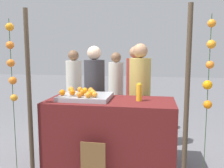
# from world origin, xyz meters

# --- Properties ---
(ground_plane) EXTENTS (24.00, 24.00, 0.00)m
(ground_plane) POSITION_xyz_m (0.00, 0.00, 0.00)
(ground_plane) COLOR slate
(stall_counter) EXTENTS (1.74, 0.79, 0.92)m
(stall_counter) POSITION_xyz_m (0.00, 0.00, 0.46)
(stall_counter) COLOR #5B1919
(stall_counter) RESTS_ON ground_plane
(orange_tray) EXTENTS (0.69, 0.59, 0.06)m
(orange_tray) POSITION_xyz_m (-0.35, 0.02, 0.95)
(orange_tray) COLOR #9EA0A5
(orange_tray) RESTS_ON stall_counter
(orange_0) EXTENTS (0.08, 0.08, 0.08)m
(orange_0) POSITION_xyz_m (-0.52, -0.06, 1.03)
(orange_0) COLOR orange
(orange_0) RESTS_ON orange_tray
(orange_1) EXTENTS (0.09, 0.09, 0.09)m
(orange_1) POSITION_xyz_m (-0.38, -0.07, 1.03)
(orange_1) COLOR orange
(orange_1) RESTS_ON orange_tray
(orange_2) EXTENTS (0.08, 0.08, 0.08)m
(orange_2) POSITION_xyz_m (-0.25, -0.21, 1.02)
(orange_2) COLOR orange
(orange_2) RESTS_ON orange_tray
(orange_3) EXTENTS (0.08, 0.08, 0.08)m
(orange_3) POSITION_xyz_m (-0.49, 0.21, 1.02)
(orange_3) COLOR orange
(orange_3) RESTS_ON orange_tray
(orange_4) EXTENTS (0.08, 0.08, 0.08)m
(orange_4) POSITION_xyz_m (-0.40, 0.16, 1.02)
(orange_4) COLOR orange
(orange_4) RESTS_ON orange_tray
(orange_5) EXTENTS (0.08, 0.08, 0.08)m
(orange_5) POSITION_xyz_m (-0.30, 0.12, 1.02)
(orange_5) COLOR orange
(orange_5) RESTS_ON orange_tray
(orange_6) EXTENTS (0.07, 0.07, 0.07)m
(orange_6) POSITION_xyz_m (-0.26, -0.11, 1.02)
(orange_6) COLOR orange
(orange_6) RESTS_ON orange_tray
(orange_7) EXTENTS (0.08, 0.08, 0.08)m
(orange_7) POSITION_xyz_m (-0.62, 0.18, 1.02)
(orange_7) COLOR orange
(orange_7) RESTS_ON orange_tray
(orange_8) EXTENTS (0.08, 0.08, 0.08)m
(orange_8) POSITION_xyz_m (-0.24, -0.01, 1.02)
(orange_8) COLOR orange
(orange_8) RESTS_ON orange_tray
(orange_9) EXTENTS (0.08, 0.08, 0.08)m
(orange_9) POSITION_xyz_m (-0.64, -0.10, 1.02)
(orange_9) COLOR orange
(orange_9) RESTS_ON orange_tray
(orange_10) EXTENTS (0.08, 0.08, 0.08)m
(orange_10) POSITION_xyz_m (-0.32, 0.19, 1.02)
(orange_10) COLOR orange
(orange_10) RESTS_ON orange_tray
(orange_11) EXTENTS (0.07, 0.07, 0.07)m
(orange_11) POSITION_xyz_m (-0.18, -0.15, 1.02)
(orange_11) COLOR orange
(orange_11) RESTS_ON orange_tray
(orange_12) EXTENTS (0.07, 0.07, 0.07)m
(orange_12) POSITION_xyz_m (-0.37, -0.20, 1.02)
(orange_12) COLOR orange
(orange_12) RESTS_ON orange_tray
(juice_bottle) EXTENTS (0.08, 0.08, 0.24)m
(juice_bottle) POSITION_xyz_m (0.39, 0.01, 1.04)
(juice_bottle) COLOR gold
(juice_bottle) RESTS_ON stall_counter
(chalkboard_sign) EXTENTS (0.30, 0.03, 0.53)m
(chalkboard_sign) POSITION_xyz_m (-0.11, -0.52, 0.25)
(chalkboard_sign) COLOR brown
(chalkboard_sign) RESTS_ON ground_plane
(vendor_left) EXTENTS (0.33, 0.33, 1.67)m
(vendor_left) POSITION_xyz_m (-0.37, 0.63, 0.78)
(vendor_left) COLOR #333338
(vendor_left) RESTS_ON ground_plane
(vendor_right) EXTENTS (0.34, 0.34, 1.70)m
(vendor_right) POSITION_xyz_m (0.36, 0.67, 0.79)
(vendor_right) COLOR tan
(vendor_right) RESTS_ON ground_plane
(crowd_person_0) EXTENTS (0.34, 0.34, 1.67)m
(crowd_person_0) POSITION_xyz_m (0.23, 1.43, 0.78)
(crowd_person_0) COLOR maroon
(crowd_person_0) RESTS_ON ground_plane
(crowd_person_1) EXTENTS (0.32, 0.32, 1.60)m
(crowd_person_1) POSITION_xyz_m (-1.05, 1.59, 0.75)
(crowd_person_1) COLOR beige
(crowd_person_1) RESTS_ON ground_plane
(crowd_person_2) EXTENTS (0.31, 0.31, 1.56)m
(crowd_person_2) POSITION_xyz_m (-0.20, 1.79, 0.73)
(crowd_person_2) COLOR beige
(crowd_person_2) RESTS_ON ground_plane
(canopy_post_left) EXTENTS (0.06, 0.06, 2.10)m
(canopy_post_left) POSITION_xyz_m (-0.95, -0.43, 1.05)
(canopy_post_left) COLOR #473828
(canopy_post_left) RESTS_ON ground_plane
(canopy_post_right) EXTENTS (0.06, 0.06, 2.10)m
(canopy_post_right) POSITION_xyz_m (0.95, -0.43, 1.05)
(canopy_post_right) COLOR #473828
(canopy_post_right) RESTS_ON ground_plane
(garland_strand_left) EXTENTS (0.10, 0.10, 1.97)m
(garland_strand_left) POSITION_xyz_m (-1.15, -0.46, 1.45)
(garland_strand_left) COLOR #2D4C23
(garland_strand_left) RESTS_ON ground_plane
(garland_strand_right) EXTENTS (0.11, 0.10, 1.97)m
(garland_strand_right) POSITION_xyz_m (1.16, -0.46, 1.40)
(garland_strand_right) COLOR #2D4C23
(garland_strand_right) RESTS_ON ground_plane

